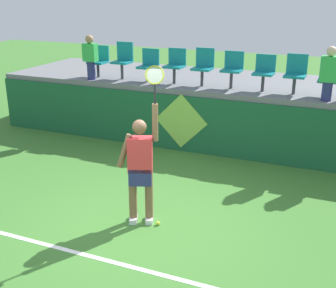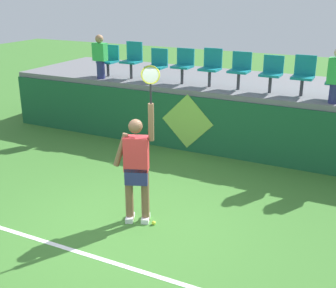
# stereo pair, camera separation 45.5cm
# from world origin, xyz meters

# --- Properties ---
(ground_plane) EXTENTS (40.00, 40.00, 0.00)m
(ground_plane) POSITION_xyz_m (0.00, 0.00, 0.00)
(ground_plane) COLOR #3D752D
(court_back_wall) EXTENTS (11.33, 0.20, 1.31)m
(court_back_wall) POSITION_xyz_m (0.00, 3.57, 0.65)
(court_back_wall) COLOR #195633
(court_back_wall) RESTS_ON ground_plane
(spectator_platform) EXTENTS (11.33, 3.03, 0.12)m
(spectator_platform) POSITION_xyz_m (0.00, 5.04, 1.37)
(spectator_platform) COLOR slate
(spectator_platform) RESTS_ON court_back_wall
(court_baseline_stripe) EXTENTS (10.19, 0.08, 0.01)m
(court_baseline_stripe) POSITION_xyz_m (0.00, -1.03, 0.00)
(court_baseline_stripe) COLOR white
(court_baseline_stripe) RESTS_ON ground_plane
(tennis_player) EXTENTS (0.72, 0.38, 2.55)m
(tennis_player) POSITION_xyz_m (-0.00, 0.16, 0.98)
(tennis_player) COLOR white
(tennis_player) RESTS_ON ground_plane
(tennis_ball) EXTENTS (0.07, 0.07, 0.07)m
(tennis_ball) POSITION_xyz_m (0.29, 0.14, 0.03)
(tennis_ball) COLOR #D1E533
(tennis_ball) RESTS_ON ground_plane
(stadium_chair_0) EXTENTS (0.44, 0.42, 0.78)m
(stadium_chair_0) POSITION_xyz_m (-3.15, 4.18, 1.86)
(stadium_chair_0) COLOR #38383D
(stadium_chair_0) RESTS_ON spectator_platform
(stadium_chair_1) EXTENTS (0.44, 0.42, 0.90)m
(stadium_chair_1) POSITION_xyz_m (-2.46, 4.19, 1.93)
(stadium_chair_1) COLOR #38383D
(stadium_chair_1) RESTS_ON spectator_platform
(stadium_chair_2) EXTENTS (0.44, 0.42, 0.77)m
(stadium_chair_2) POSITION_xyz_m (-1.76, 4.18, 1.85)
(stadium_chair_2) COLOR #38383D
(stadium_chair_2) RESTS_ON spectator_platform
(stadium_chair_3) EXTENTS (0.44, 0.42, 0.82)m
(stadium_chair_3) POSITION_xyz_m (-1.06, 4.18, 1.89)
(stadium_chair_3) COLOR #38383D
(stadium_chair_3) RESTS_ON spectator_platform
(stadium_chair_4) EXTENTS (0.44, 0.42, 0.86)m
(stadium_chair_4) POSITION_xyz_m (-0.36, 4.19, 1.91)
(stadium_chair_4) COLOR #38383D
(stadium_chair_4) RESTS_ON spectator_platform
(stadium_chair_5) EXTENTS (0.44, 0.42, 0.82)m
(stadium_chair_5) POSITION_xyz_m (0.33, 4.18, 1.90)
(stadium_chair_5) COLOR #38383D
(stadium_chair_5) RESTS_ON spectator_platform
(stadium_chair_6) EXTENTS (0.44, 0.42, 0.79)m
(stadium_chair_6) POSITION_xyz_m (1.05, 4.18, 1.88)
(stadium_chair_6) COLOR #38383D
(stadium_chair_6) RESTS_ON spectator_platform
(stadium_chair_7) EXTENTS (0.44, 0.42, 0.84)m
(stadium_chair_7) POSITION_xyz_m (1.72, 4.18, 1.89)
(stadium_chair_7) COLOR #38383D
(stadium_chair_7) RESTS_ON spectator_platform
(spectator_1) EXTENTS (0.34, 0.20, 1.08)m
(spectator_1) POSITION_xyz_m (-3.15, 3.79, 2.00)
(spectator_1) COLOR navy
(spectator_1) RESTS_ON spectator_platform
(wall_signage_mount) EXTENTS (1.27, 0.01, 1.36)m
(wall_signage_mount) POSITION_xyz_m (-0.62, 3.47, 0.00)
(wall_signage_mount) COLOR #195633
(wall_signage_mount) RESTS_ON ground_plane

